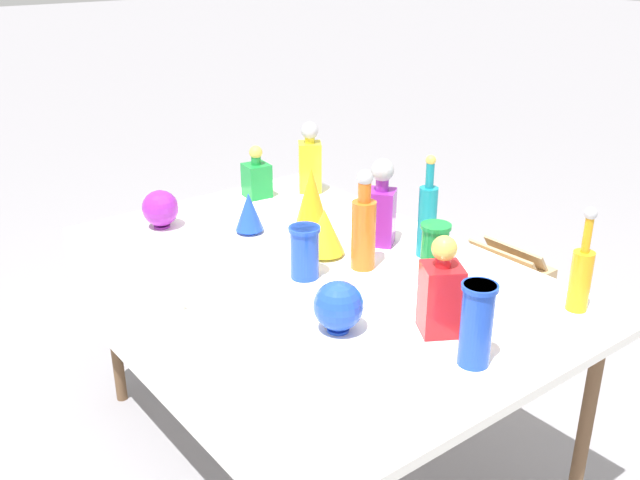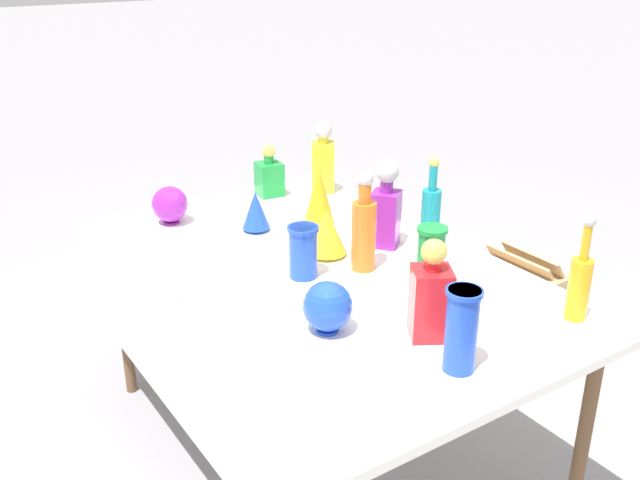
{
  "view_description": "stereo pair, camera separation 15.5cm",
  "coord_description": "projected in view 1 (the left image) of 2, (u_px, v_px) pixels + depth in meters",
  "views": [
    {
      "loc": [
        1.69,
        -1.31,
        1.77
      ],
      "look_at": [
        0.0,
        0.0,
        0.86
      ],
      "focal_mm": 40.0,
      "sensor_mm": 36.0,
      "label": 1
    },
    {
      "loc": [
        1.78,
        -1.18,
        1.77
      ],
      "look_at": [
        0.0,
        0.0,
        0.86
      ],
      "focal_mm": 40.0,
      "sensor_mm": 36.0,
      "label": 2
    }
  ],
  "objects": [
    {
      "name": "ground_plane",
      "position": [
        320.0,
        451.0,
        2.66
      ],
      "size": [
        40.0,
        40.0,
        0.0
      ],
      "primitive_type": "plane",
      "color": "gray"
    },
    {
      "name": "display_table",
      "position": [
        310.0,
        287.0,
        2.36
      ],
      "size": [
        1.73,
        1.11,
        0.76
      ],
      "color": "white",
      "rests_on": "ground"
    },
    {
      "name": "tall_bottle_0",
      "position": [
        581.0,
        274.0,
        2.05
      ],
      "size": [
        0.06,
        0.06,
        0.32
      ],
      "color": "orange",
      "rests_on": "display_table"
    },
    {
      "name": "tall_bottle_1",
      "position": [
        427.0,
        217.0,
        2.4
      ],
      "size": [
        0.06,
        0.06,
        0.36
      ],
      "color": "teal",
      "rests_on": "display_table"
    },
    {
      "name": "tall_bottle_2",
      "position": [
        364.0,
        228.0,
        2.31
      ],
      "size": [
        0.08,
        0.08,
        0.34
      ],
      "color": "orange",
      "rests_on": "display_table"
    },
    {
      "name": "square_decanter_0",
      "position": [
        310.0,
        160.0,
        3.03
      ],
      "size": [
        0.13,
        0.13,
        0.3
      ],
      "color": "yellow",
      "rests_on": "display_table"
    },
    {
      "name": "square_decanter_1",
      "position": [
        257.0,
        177.0,
        2.98
      ],
      "size": [
        0.11,
        0.11,
        0.22
      ],
      "color": "#198C38",
      "rests_on": "display_table"
    },
    {
      "name": "square_decanter_2",
      "position": [
        381.0,
        206.0,
        2.49
      ],
      "size": [
        0.13,
        0.13,
        0.31
      ],
      "color": "purple",
      "rests_on": "display_table"
    },
    {
      "name": "square_decanter_3",
      "position": [
        441.0,
        292.0,
        1.94
      ],
      "size": [
        0.14,
        0.14,
        0.29
      ],
      "color": "red",
      "rests_on": "display_table"
    },
    {
      "name": "slender_vase_0",
      "position": [
        305.0,
        251.0,
        2.26
      ],
      "size": [
        0.1,
        0.1,
        0.17
      ],
      "color": "blue",
      "rests_on": "display_table"
    },
    {
      "name": "slender_vase_1",
      "position": [
        477.0,
        323.0,
        1.79
      ],
      "size": [
        0.09,
        0.09,
        0.23
      ],
      "color": "blue",
      "rests_on": "display_table"
    },
    {
      "name": "slender_vase_2",
      "position": [
        434.0,
        257.0,
        2.15
      ],
      "size": [
        0.09,
        0.09,
        0.23
      ],
      "color": "#198C38",
      "rests_on": "display_table"
    },
    {
      "name": "fluted_vase_0",
      "position": [
        249.0,
        212.0,
        2.62
      ],
      "size": [
        0.11,
        0.11,
        0.15
      ],
      "color": "blue",
      "rests_on": "display_table"
    },
    {
      "name": "fluted_vase_1",
      "position": [
        324.0,
        231.0,
        2.42
      ],
      "size": [
        0.14,
        0.14,
        0.17
      ],
      "color": "yellow",
      "rests_on": "display_table"
    },
    {
      "name": "fluted_vase_2",
      "position": [
        311.0,
        195.0,
        2.68
      ],
      "size": [
        0.12,
        0.12,
        0.22
      ],
      "color": "orange",
      "rests_on": "display_table"
    },
    {
      "name": "round_bowl_0",
      "position": [
        160.0,
        208.0,
        2.66
      ],
      "size": [
        0.14,
        0.14,
        0.14
      ],
      "color": "purple",
      "rests_on": "display_table"
    },
    {
      "name": "round_bowl_1",
      "position": [
        338.0,
        306.0,
        1.96
      ],
      "size": [
        0.14,
        0.14,
        0.15
      ],
      "color": "blue",
      "rests_on": "display_table"
    },
    {
      "name": "price_tag_left",
      "position": [
        177.0,
        302.0,
        2.1
      ],
      "size": [
        0.06,
        0.02,
        0.04
      ],
      "primitive_type": "cube",
      "rotation": [
        -0.21,
        0.0,
        0.11
      ],
      "color": "white",
      "rests_on": "display_table"
    },
    {
      "name": "cardboard_box_behind_left",
      "position": [
        493.0,
        304.0,
        3.34
      ],
      "size": [
        0.37,
        0.41,
        0.46
      ],
      "color": "tan",
      "rests_on": "ground"
    },
    {
      "name": "cardboard_box_behind_right",
      "position": [
        485.0,
        304.0,
        3.35
      ],
      "size": [
        0.41,
        0.33,
        0.44
      ],
      "color": "tan",
      "rests_on": "ground"
    }
  ]
}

